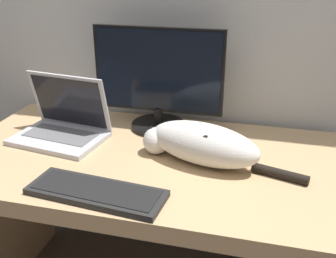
% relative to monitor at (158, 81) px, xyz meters
% --- Properties ---
extents(desk, '(1.43, 0.77, 0.76)m').
position_rel_monitor_xyz_m(desk, '(0.02, -0.26, -0.37)').
color(desk, tan).
rests_on(desk, ground_plane).
extents(monitor, '(0.54, 0.23, 0.42)m').
position_rel_monitor_xyz_m(monitor, '(0.00, 0.00, 0.00)').
color(monitor, black).
rests_on(monitor, desk).
extents(laptop, '(0.38, 0.29, 0.25)m').
position_rel_monitor_xyz_m(laptop, '(-0.34, -0.20, -0.16)').
color(laptop, '#B7B7BC').
rests_on(laptop, desk).
extents(external_keyboard, '(0.44, 0.19, 0.02)m').
position_rel_monitor_xyz_m(external_keyboard, '(-0.04, -0.55, -0.20)').
color(external_keyboard, black).
rests_on(external_keyboard, desk).
extents(cat, '(0.59, 0.27, 0.14)m').
position_rel_monitor_xyz_m(cat, '(0.23, -0.26, -0.13)').
color(cat, silver).
rests_on(cat, desk).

